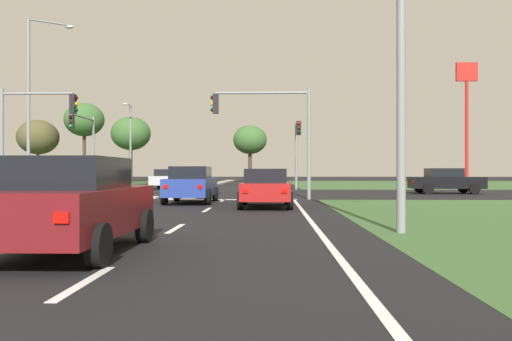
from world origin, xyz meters
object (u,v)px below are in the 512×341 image
Objects in this scene: fastfood_pole_sign at (467,96)px; treeline_fourth at (250,140)px; car_silver_sixth at (167,179)px; street_lamp_third at (130,139)px; car_maroon_fifth at (69,204)px; car_beige_fourth at (64,180)px; traffic_signal_near_right at (272,122)px; car_navy_eighth at (201,177)px; car_red_second at (266,187)px; treeline_near at (38,137)px; traffic_signal_far_right at (297,142)px; traffic_signal_far_left at (85,138)px; street_lamp_near at (411,1)px; car_black_near at (446,181)px; street_lamp_second at (32,96)px; traffic_signal_near_left at (30,124)px; car_blue_seventh at (191,184)px; treeline_second at (84,120)px; treeline_third at (131,134)px.

fastfood_pole_sign reaches higher than treeline_fourth.
car_silver_sixth is 0.54× the size of street_lamp_third.
car_maroon_fifth is 56.31m from treeline_fourth.
car_beige_fourth is 0.79× the size of traffic_signal_near_right.
treeline_fourth reaches higher than car_navy_eighth.
car_red_second is 0.55× the size of treeline_near.
traffic_signal_far_right is 22.40m from street_lamp_third.
street_lamp_near is (16.46, -25.37, 1.35)m from traffic_signal_far_left.
car_red_second is (-10.87, -12.22, -0.04)m from car_black_near.
treeline_fourth is at bearing 46.28° from street_lamp_third.
car_black_near is 0.41× the size of street_lamp_second.
car_black_near is 0.79× the size of traffic_signal_near_left.
street_lamp_second is at bearing 116.41° from car_maroon_fifth.
car_blue_seventh is 0.54× the size of street_lamp_third.
traffic_signal_near_right is (0.24, 5.49, 3.03)m from car_red_second.
car_red_second is at bearing -41.67° from car_black_near.
street_lamp_second reaches higher than car_navy_eighth.
car_silver_sixth is 10.82m from traffic_signal_far_right.
traffic_signal_near_left is at bearing -65.90° from treeline_near.
car_beige_fourth is 0.41× the size of street_lamp_second.
traffic_signal_far_left is (-9.90, 14.48, 2.96)m from car_blue_seventh.
treeline_second is at bearing -59.71° from car_silver_sixth.
car_black_near is at bearing -29.51° from traffic_signal_far_right.
traffic_signal_far_left is (-0.71, 5.64, 2.94)m from car_beige_fourth.
street_lamp_second is 21.98m from street_lamp_third.
car_maroon_fifth is 65.74m from treeline_second.
treeline_third is at bearing 147.68° from fastfood_pole_sign.
traffic_signal_far_right reaches higher than car_beige_fourth.
traffic_signal_near_left is 20.50m from street_lamp_near.
traffic_signal_far_right is (10.00, -3.16, 2.68)m from car_silver_sixth.
traffic_signal_far_left is at bearing -80.61° from treeline_third.
street_lamp_third is 0.97× the size of treeline_third.
traffic_signal_far_left is at bearing -101.28° from car_black_near.
street_lamp_second reaches higher than traffic_signal_far_right.
traffic_signal_near_left is 0.65× the size of treeline_near.
treeline_third is at bearing 104.99° from street_lamp_third.
car_black_near is 1.04× the size of car_maroon_fifth.
treeline_fourth is (5.26, 6.38, 4.51)m from car_navy_eighth.
car_beige_fourth is at bearing 136.11° from car_blue_seventh.
car_black_near is 12.94m from traffic_signal_near_right.
car_black_near is 0.97× the size of car_blue_seventh.
traffic_signal_near_left is at bearing -84.82° from street_lamp_third.
street_lamp_third is (-6.26, 12.21, 3.83)m from car_silver_sixth.
treeline_fourth is (-5.79, 53.20, 0.16)m from street_lamp_near.
car_black_near is 32.53m from street_lamp_third.
treeline_second is (-25.58, 44.64, 4.59)m from traffic_signal_near_right.
car_blue_seventh is at bearing -131.75° from fastfood_pole_sign.
car_maroon_fifth is 60.81m from treeline_third.
traffic_signal_near_left is 0.51× the size of treeline_second.
street_lamp_near is 1.11× the size of street_lamp_third.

